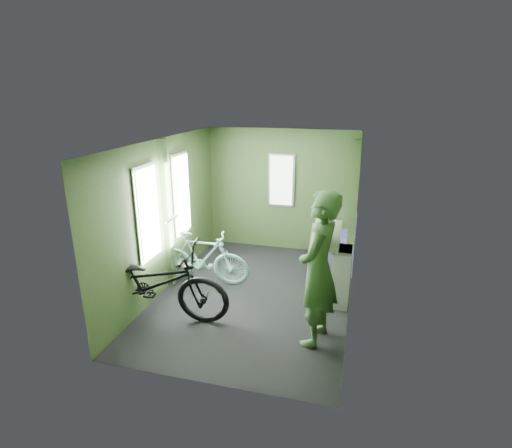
{
  "coord_description": "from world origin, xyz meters",
  "views": [
    {
      "loc": [
        1.4,
        -5.23,
        2.95
      ],
      "look_at": [
        0.0,
        0.1,
        1.1
      ],
      "focal_mm": 28.0,
      "sensor_mm": 36.0,
      "label": 1
    }
  ],
  "objects_px": {
    "bicycle_black": "(156,318)",
    "waste_box": "(341,277)",
    "bench_seat": "(338,248)",
    "passenger": "(318,270)",
    "bicycle_mint": "(204,283)"
  },
  "relations": [
    {
      "from": "waste_box",
      "to": "bench_seat",
      "type": "height_order",
      "value": "bench_seat"
    },
    {
      "from": "bicycle_mint",
      "to": "bench_seat",
      "type": "distance_m",
      "value": 2.43
    },
    {
      "from": "bicycle_mint",
      "to": "waste_box",
      "type": "xyz_separation_m",
      "value": [
        2.15,
        -0.12,
        0.44
      ]
    },
    {
      "from": "passenger",
      "to": "waste_box",
      "type": "distance_m",
      "value": 1.11
    },
    {
      "from": "bicycle_black",
      "to": "waste_box",
      "type": "height_order",
      "value": "waste_box"
    },
    {
      "from": "bicycle_black",
      "to": "bicycle_mint",
      "type": "bearing_deg",
      "value": -16.36
    },
    {
      "from": "passenger",
      "to": "bench_seat",
      "type": "distance_m",
      "value": 2.47
    },
    {
      "from": "waste_box",
      "to": "passenger",
      "type": "bearing_deg",
      "value": -103.91
    },
    {
      "from": "waste_box",
      "to": "bench_seat",
      "type": "distance_m",
      "value": 1.43
    },
    {
      "from": "bicycle_black",
      "to": "passenger",
      "type": "bearing_deg",
      "value": -93.1
    },
    {
      "from": "bicycle_mint",
      "to": "passenger",
      "type": "xyz_separation_m",
      "value": [
        1.91,
        -1.08,
        0.96
      ]
    },
    {
      "from": "waste_box",
      "to": "bicycle_mint",
      "type": "bearing_deg",
      "value": 176.7
    },
    {
      "from": "bicycle_mint",
      "to": "waste_box",
      "type": "relative_size",
      "value": 1.71
    },
    {
      "from": "bench_seat",
      "to": "waste_box",
      "type": "bearing_deg",
      "value": -87.83
    },
    {
      "from": "bicycle_black",
      "to": "bench_seat",
      "type": "xyz_separation_m",
      "value": [
        2.27,
        2.44,
        0.31
      ]
    }
  ]
}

